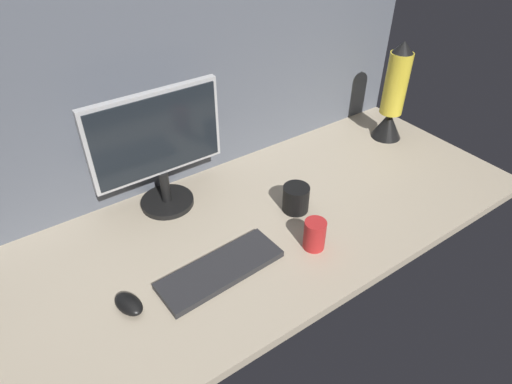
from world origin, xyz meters
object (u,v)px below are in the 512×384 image
object	(u,v)px
mug_red_plastic	(315,235)
lava_lamp	(393,99)
mug_black_travel	(296,198)
keyboard	(221,270)
mouse	(129,304)
monitor	(158,146)

from	to	relation	value
mug_red_plastic	lava_lamp	size ratio (longest dim) A/B	0.24
mug_red_plastic	mug_black_travel	bearing A→B (deg)	69.01
mug_black_travel	mug_red_plastic	world-z (taller)	mug_red_plastic
keyboard	lava_lamp	xyz separation A→B (cm)	(98.08, 26.26, 16.16)
keyboard	mouse	bearing A→B (deg)	170.61
mug_red_plastic	monitor	bearing A→B (deg)	121.59
monitor	keyboard	size ratio (longest dim) A/B	1.18
mug_black_travel	mouse	bearing A→B (deg)	-173.38
mouse	mug_red_plastic	world-z (taller)	mug_red_plastic
mug_black_travel	mug_red_plastic	bearing A→B (deg)	-110.99
keyboard	mug_black_travel	xyz separation A→B (cm)	(35.51, 10.01, 3.63)
lava_lamp	keyboard	bearing A→B (deg)	-165.01
monitor	mug_red_plastic	size ratio (longest dim) A/B	4.45
mug_black_travel	lava_lamp	world-z (taller)	lava_lamp
keyboard	monitor	bearing A→B (deg)	85.04
mug_red_plastic	mouse	bearing A→B (deg)	169.79
mug_black_travel	keyboard	bearing A→B (deg)	-164.25
mouse	lava_lamp	xyz separation A→B (cm)	(124.62, 23.45, 15.46)
mug_black_travel	lava_lamp	xyz separation A→B (cm)	(62.57, 16.25, 12.53)
mouse	mug_black_travel	bearing A→B (deg)	-9.30
keyboard	lava_lamp	world-z (taller)	lava_lamp
keyboard	mouse	size ratio (longest dim) A/B	3.85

